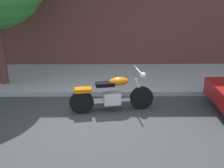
# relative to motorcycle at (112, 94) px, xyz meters

# --- Properties ---
(ground_plane) EXTENTS (60.00, 60.00, 0.00)m
(ground_plane) POSITION_rel_motorcycle_xyz_m (-0.53, -0.57, -0.47)
(ground_plane) COLOR #38383D
(sidewalk) EXTENTS (21.61, 2.90, 0.14)m
(sidewalk) POSITION_rel_motorcycle_xyz_m (-0.53, 2.42, -0.40)
(sidewalk) COLOR #A5A5A5
(sidewalk) RESTS_ON ground
(motorcycle) EXTENTS (2.22, 0.74, 1.13)m
(motorcycle) POSITION_rel_motorcycle_xyz_m (0.00, 0.00, 0.00)
(motorcycle) COLOR black
(motorcycle) RESTS_ON ground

